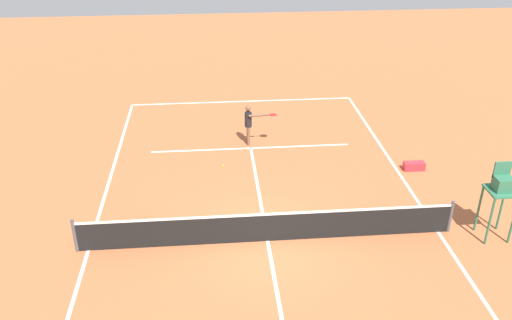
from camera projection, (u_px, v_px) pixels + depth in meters
The scene contains 7 objects.
ground_plane at pixel (268, 241), 15.96m from camera, with size 60.00×60.00×0.00m, color #B76038.
court_lines at pixel (268, 241), 15.96m from camera, with size 10.46×22.50×0.01m.
tennis_net at pixel (268, 227), 15.73m from camera, with size 11.06×0.10×1.07m.
player_serving at pixel (250, 122), 21.28m from camera, with size 1.26×0.54×1.65m.
tennis_ball at pixel (223, 166), 20.03m from camera, with size 0.07×0.07×0.07m, color #CCE033.
umpire_chair at pixel (501, 190), 15.44m from camera, with size 0.80×0.80×2.41m.
equipment_bag at pixel (414, 166), 19.77m from camera, with size 0.76×0.32×0.30m, color red.
Camera 1 is at (1.50, 12.95, 9.52)m, focal length 38.06 mm.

